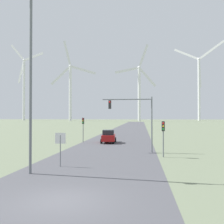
% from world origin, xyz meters
% --- Properties ---
extents(ground_plane, '(600.00, 600.00, 0.00)m').
position_xyz_m(ground_plane, '(0.00, 0.00, 0.00)').
color(ground_plane, '#667056').
extents(road_surface, '(10.00, 240.00, 0.01)m').
position_xyz_m(road_surface, '(0.00, 48.00, 0.00)').
color(road_surface, '#47474C').
rests_on(road_surface, ground).
extents(streetlamp, '(2.84, 0.32, 12.39)m').
position_xyz_m(streetlamp, '(-3.72, 5.07, 7.50)').
color(streetlamp, slate).
rests_on(streetlamp, ground).
extents(stop_sign_near, '(0.81, 0.07, 2.51)m').
position_xyz_m(stop_sign_near, '(-2.52, 7.64, 1.76)').
color(stop_sign_near, slate).
rests_on(stop_sign_near, ground).
extents(traffic_light_post_near_left, '(0.28, 0.34, 3.53)m').
position_xyz_m(traffic_light_post_near_left, '(-4.98, 26.16, 2.59)').
color(traffic_light_post_near_left, slate).
rests_on(traffic_light_post_near_left, ground).
extents(traffic_light_post_near_right, '(0.28, 0.33, 3.28)m').
position_xyz_m(traffic_light_post_near_right, '(5.48, 13.04, 2.41)').
color(traffic_light_post_near_right, slate).
rests_on(traffic_light_post_near_right, ground).
extents(traffic_light_mast_overhead, '(5.23, 0.35, 5.78)m').
position_xyz_m(traffic_light_mast_overhead, '(2.70, 16.07, 4.19)').
color(traffic_light_mast_overhead, slate).
rests_on(traffic_light_mast_overhead, ground).
extents(car_approaching, '(2.11, 4.23, 1.83)m').
position_xyz_m(car_approaching, '(-1.13, 25.31, 0.91)').
color(car_approaching, maroon).
rests_on(car_approaching, ground).
extents(wind_turbine_far_left, '(34.80, 9.73, 70.02)m').
position_xyz_m(wind_turbine_far_left, '(-101.57, 213.09, 32.94)').
color(wind_turbine_far_left, white).
rests_on(wind_turbine_far_left, ground).
extents(wind_turbine_left, '(36.47, 4.91, 65.26)m').
position_xyz_m(wind_turbine_left, '(-53.84, 195.20, 27.83)').
color(wind_turbine_left, white).
rests_on(wind_turbine_left, ground).
extents(wind_turbine_center, '(32.04, 2.60, 59.82)m').
position_xyz_m(wind_turbine_center, '(1.77, 192.64, 25.97)').
color(wind_turbine_center, white).
rests_on(wind_turbine_center, ground).
extents(wind_turbine_right, '(39.46, 18.97, 67.50)m').
position_xyz_m(wind_turbine_right, '(53.41, 223.38, 33.21)').
color(wind_turbine_right, white).
rests_on(wind_turbine_right, ground).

